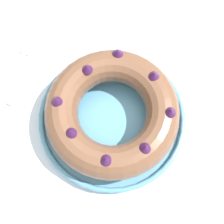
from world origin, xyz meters
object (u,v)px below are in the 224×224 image
Objects in this scene: serving_knife at (3,68)px; serving_dish at (112,118)px; cake_knife at (23,80)px; fork at (19,63)px; bundt_cake at (112,112)px.

serving_dish is at bearing 2.62° from serving_knife.
serving_dish reaches higher than cake_knife.
fork is 0.92× the size of serving_knife.
bundt_cake is at bearing 65.32° from serving_dish.
cake_knife is at bearing 179.78° from serving_dish.
serving_dish is 2.11× the size of cake_knife.
serving_dish reaches higher than fork.
fork is at bearing 172.07° from bundt_cake.
bundt_cake reaches higher than fork.
serving_dish is 0.28m from fork.
serving_dish is 1.15× the size of bundt_cake.
serving_knife is at bearing 178.22° from bundt_cake.
serving_knife is (-0.30, 0.01, -0.01)m from serving_dish.
serving_knife is 1.26× the size of cake_knife.
bundt_cake is at bearing -10.87° from fork.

